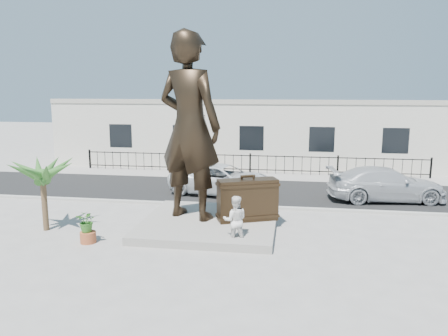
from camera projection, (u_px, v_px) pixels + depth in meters
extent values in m
plane|color=#9E9991|center=(215.00, 240.00, 15.80)|extent=(100.00, 100.00, 0.00)
cube|color=black|center=(241.00, 190.00, 23.57)|extent=(40.00, 7.00, 0.01)
cube|color=#A5A399|center=(232.00, 206.00, 20.16)|extent=(40.00, 0.25, 0.12)
cube|color=#9E9991|center=(249.00, 175.00, 27.46)|extent=(40.00, 2.50, 0.02)
cube|color=gray|center=(210.00, 223.00, 17.31)|extent=(5.20, 5.20, 0.30)
cube|color=black|center=(250.00, 164.00, 28.13)|extent=(22.00, 0.10, 1.20)
cube|color=silver|center=(256.00, 133.00, 31.92)|extent=(28.00, 7.00, 4.40)
imported|color=black|center=(189.00, 127.00, 16.99)|extent=(3.09, 2.54, 7.29)
cube|color=#2F2114|center=(247.00, 200.00, 17.09)|extent=(2.43, 1.57, 1.64)
imported|color=white|center=(235.00, 220.00, 15.24)|extent=(0.95, 0.79, 1.76)
imported|color=silver|center=(223.00, 180.00, 22.50)|extent=(5.93, 3.61, 1.54)
imported|color=#B1B3B6|center=(386.00, 184.00, 21.26)|extent=(5.80, 2.92, 1.62)
imported|color=#FF650D|center=(198.00, 160.00, 27.69)|extent=(1.25, 0.81, 1.83)
cylinder|color=#A14D2A|center=(88.00, 237.00, 15.52)|extent=(0.56, 0.56, 0.40)
imported|color=#337024|center=(87.00, 221.00, 15.41)|extent=(0.76, 0.67, 0.79)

